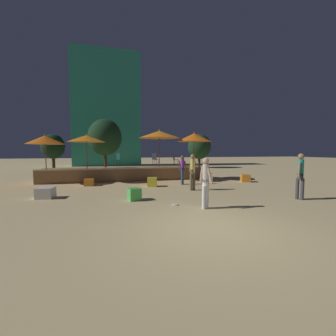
# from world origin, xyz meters

# --- Properties ---
(ground_plane) EXTENTS (120.00, 120.00, 0.00)m
(ground_plane) POSITION_xyz_m (0.00, 0.00, 0.00)
(ground_plane) COLOR tan
(wooden_deck) EXTENTS (10.21, 2.35, 0.86)m
(wooden_deck) POSITION_xyz_m (-1.40, 10.35, 0.39)
(wooden_deck) COLOR olive
(wooden_deck) RESTS_ON ground
(patio_umbrella_0) EXTENTS (2.25, 2.25, 2.95)m
(patio_umbrella_0) POSITION_xyz_m (-3.65, 9.60, 2.66)
(patio_umbrella_0) COLOR brown
(patio_umbrella_0) RESTS_ON ground
(patio_umbrella_1) EXTENTS (2.73, 2.73, 3.31)m
(patio_umbrella_1) POSITION_xyz_m (0.87, 9.52, 2.99)
(patio_umbrella_1) COLOR brown
(patio_umbrella_1) RESTS_ON ground
(patio_umbrella_2) EXTENTS (2.06, 2.06, 2.87)m
(patio_umbrella_2) POSITION_xyz_m (-5.87, 9.40, 2.54)
(patio_umbrella_2) COLOR brown
(patio_umbrella_2) RESTS_ON ground
(patio_umbrella_3) EXTENTS (2.28, 2.28, 3.17)m
(patio_umbrella_3) POSITION_xyz_m (3.17, 9.18, 2.81)
(patio_umbrella_3) COLOR brown
(patio_umbrella_3) RESTS_ON ground
(cube_seat_0) EXTENTS (0.54, 0.54, 0.47)m
(cube_seat_0) POSITION_xyz_m (-1.43, 3.74, 0.23)
(cube_seat_0) COLOR #4CC651
(cube_seat_0) RESTS_ON ground
(cube_seat_1) EXTENTS (0.61, 0.61, 0.48)m
(cube_seat_1) POSITION_xyz_m (-0.12, 6.89, 0.24)
(cube_seat_1) COLOR yellow
(cube_seat_1) RESTS_ON ground
(cube_seat_2) EXTENTS (0.66, 0.66, 0.45)m
(cube_seat_2) POSITION_xyz_m (5.79, 7.17, 0.22)
(cube_seat_2) COLOR orange
(cube_seat_2) RESTS_ON ground
(cube_seat_3) EXTENTS (0.53, 0.53, 0.38)m
(cube_seat_3) POSITION_xyz_m (-3.43, 8.04, 0.19)
(cube_seat_3) COLOR orange
(cube_seat_3) RESTS_ON ground
(cube_seat_4) EXTENTS (0.70, 0.70, 0.43)m
(cube_seat_4) POSITION_xyz_m (-4.87, 5.03, 0.22)
(cube_seat_4) COLOR white
(cube_seat_4) RESTS_ON ground
(cube_seat_5) EXTENTS (0.62, 0.62, 0.50)m
(cube_seat_5) POSITION_xyz_m (3.67, 7.98, 0.25)
(cube_seat_5) COLOR white
(cube_seat_5) RESTS_ON ground
(person_0) EXTENTS (0.29, 0.51, 1.75)m
(person_0) POSITION_xyz_m (1.55, 5.23, 0.96)
(person_0) COLOR #72664C
(person_0) RESTS_ON ground
(person_1) EXTENTS (0.49, 0.32, 1.81)m
(person_1) POSITION_xyz_m (4.87, 2.18, 1.00)
(person_1) COLOR #3F3F47
(person_1) RESTS_ON ground
(person_2) EXTENTS (0.45, 0.28, 1.66)m
(person_2) POSITION_xyz_m (1.69, 7.18, 0.89)
(person_2) COLOR #2D4C7F
(person_2) RESTS_ON ground
(person_3) EXTENTS (0.34, 0.48, 1.69)m
(person_3) POSITION_xyz_m (0.70, 1.86, 0.91)
(person_3) COLOR white
(person_3) RESTS_ON ground
(bistro_chair_0) EXTENTS (0.48, 0.48, 0.90)m
(bistro_chair_0) POSITION_xyz_m (0.78, 10.59, 1.40)
(bistro_chair_0) COLOR #2D3338
(bistro_chair_0) RESTS_ON wooden_deck
(bistro_chair_1) EXTENTS (0.48, 0.48, 0.90)m
(bistro_chair_1) POSITION_xyz_m (-1.77, 10.84, 1.40)
(bistro_chair_1) COLOR #1E4C47
(bistro_chair_1) RESTS_ON wooden_deck
(bistro_chair_2) EXTENTS (0.40, 0.40, 0.90)m
(bistro_chair_2) POSITION_xyz_m (2.05, 9.87, 1.40)
(bistro_chair_2) COLOR #47474C
(bistro_chair_2) RESTS_ON wooden_deck
(frisbee_disc) EXTENTS (0.23, 0.23, 0.03)m
(frisbee_disc) POSITION_xyz_m (-0.13, 2.57, 0.02)
(frisbee_disc) COLOR white
(frisbee_disc) RESTS_ON ground
(background_tree_0) EXTENTS (2.61, 2.61, 3.85)m
(background_tree_0) POSITION_xyz_m (7.70, 19.05, 2.41)
(background_tree_0) COLOR #3D2B1C
(background_tree_0) RESTS_ON ground
(background_tree_1) EXTENTS (2.17, 2.17, 3.54)m
(background_tree_1) POSITION_xyz_m (-7.55, 19.01, 2.33)
(background_tree_1) COLOR #3D2B1C
(background_tree_1) RESTS_ON ground
(background_tree_2) EXTENTS (3.16, 3.16, 4.96)m
(background_tree_2) POSITION_xyz_m (-2.67, 17.56, 3.21)
(background_tree_2) COLOR #3D2B1C
(background_tree_2) RESTS_ON ground
(distant_building) EXTENTS (8.51, 3.60, 14.58)m
(distant_building) POSITION_xyz_m (-2.47, 26.27, 7.29)
(distant_building) COLOR teal
(distant_building) RESTS_ON ground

